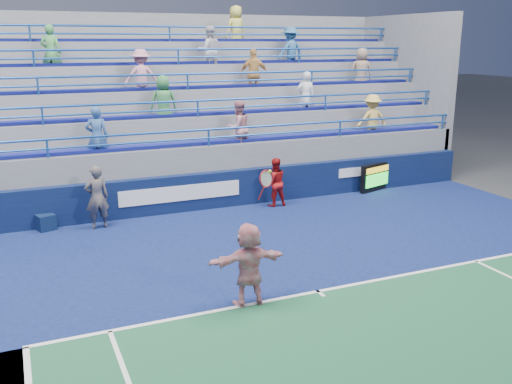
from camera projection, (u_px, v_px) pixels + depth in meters
name	position (u px, v px, depth m)	size (l,w,h in m)	color
ground	(318.00, 292.00, 11.40)	(120.00, 120.00, 0.00)	#333538
sponsor_wall	(212.00, 190.00, 17.03)	(18.00, 0.32, 1.10)	#0A153C
bleacher_stand	(177.00, 138.00, 20.12)	(18.00, 5.60, 6.13)	slate
serve_speed_board	(375.00, 177.00, 19.00)	(1.33, 0.54, 0.93)	black
judge_chair	(45.00, 221.00, 15.10)	(0.55, 0.56, 0.78)	#0C1A3B
tennis_player	(249.00, 264.00, 10.68)	(1.53, 0.56, 2.61)	white
line_judge	(97.00, 197.00, 15.08)	(0.63, 0.41, 1.72)	#151D3B
ball_girl	(275.00, 182.00, 17.18)	(0.72, 0.56, 1.49)	#A31213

